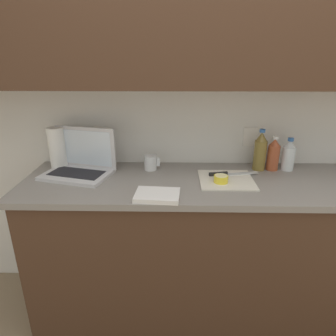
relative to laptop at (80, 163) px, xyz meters
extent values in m
plane|color=#847056|center=(0.84, -0.10, -0.99)|extent=(12.00, 12.00, 0.00)
cube|color=white|center=(0.84, 0.24, 0.31)|extent=(5.20, 0.06, 2.60)
cube|color=white|center=(0.09, 0.20, 0.12)|extent=(0.09, 0.01, 0.12)
cube|color=white|center=(1.04, 0.20, 0.12)|extent=(0.09, 0.01, 0.12)
cube|color=#472D1E|center=(0.84, 0.05, 0.78)|extent=(4.42, 0.32, 0.70)
cube|color=#472D1E|center=(0.84, -0.10, -0.54)|extent=(2.22, 0.57, 0.89)
cube|color=gray|center=(0.84, -0.10, -0.08)|extent=(2.29, 0.60, 0.03)
cube|color=silver|center=(-0.01, -0.05, -0.05)|extent=(0.43, 0.34, 0.02)
cube|color=black|center=(-0.01, -0.05, -0.04)|extent=(0.34, 0.22, 0.00)
cube|color=silver|center=(0.02, 0.07, 0.08)|extent=(0.38, 0.11, 0.25)
cube|color=silver|center=(0.02, 0.07, 0.08)|extent=(0.33, 0.09, 0.21)
cube|color=silver|center=(0.85, -0.09, -0.06)|extent=(0.30, 0.29, 0.01)
cube|color=silver|center=(0.96, -0.01, -0.05)|extent=(0.19, 0.07, 0.00)
cylinder|color=black|center=(0.82, -0.04, -0.04)|extent=(0.11, 0.04, 0.02)
cylinder|color=yellow|center=(0.82, -0.14, -0.04)|extent=(0.08, 0.08, 0.04)
cylinder|color=#F4EAA3|center=(0.82, -0.14, -0.01)|extent=(0.07, 0.07, 0.00)
cylinder|color=silver|center=(1.26, 0.09, 0.01)|extent=(0.08, 0.08, 0.15)
cone|color=silver|center=(1.26, 0.09, 0.10)|extent=(0.07, 0.07, 0.04)
cylinder|color=#3366B2|center=(1.26, 0.09, 0.13)|extent=(0.03, 0.03, 0.02)
cylinder|color=#A34C2D|center=(1.16, 0.09, 0.01)|extent=(0.07, 0.07, 0.15)
cone|color=#A34C2D|center=(1.16, 0.09, 0.11)|extent=(0.06, 0.06, 0.04)
cylinder|color=white|center=(1.16, 0.09, 0.14)|extent=(0.03, 0.03, 0.02)
cylinder|color=olive|center=(1.08, 0.09, 0.03)|extent=(0.07, 0.07, 0.18)
cone|color=olive|center=(1.08, 0.09, 0.15)|extent=(0.07, 0.07, 0.05)
cylinder|color=#3366B2|center=(1.08, 0.09, 0.18)|extent=(0.03, 0.03, 0.02)
cylinder|color=silver|center=(0.41, 0.07, -0.02)|extent=(0.08, 0.08, 0.09)
cube|color=silver|center=(0.46, 0.07, -0.01)|extent=(0.02, 0.01, 0.05)
cylinder|color=white|center=(-0.16, 0.09, 0.07)|extent=(0.10, 0.10, 0.26)
cube|color=white|center=(0.47, -0.31, -0.05)|extent=(0.23, 0.18, 0.02)
camera|label=1|loc=(0.56, -1.66, 0.60)|focal=32.00mm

